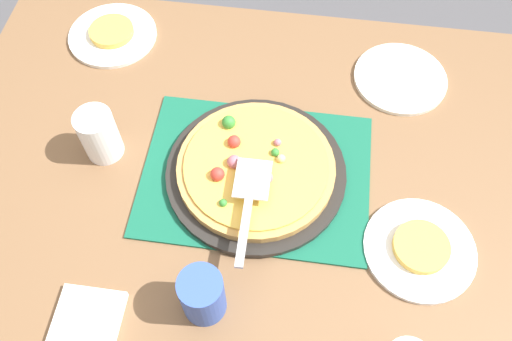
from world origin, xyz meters
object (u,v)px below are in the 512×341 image
pizza_pan (256,172)px  cup_far (99,135)px  served_slice_left (112,31)px  served_slice_right (421,247)px  plate_far_right (419,249)px  plate_side (400,78)px  pizza (255,167)px  plate_near_left (113,35)px  pizza_server (250,200)px  cup_corner (203,295)px  napkin_stack (87,321)px

pizza_pan → cup_far: size_ratio=3.17×
served_slice_left → served_slice_right: 0.89m
plate_far_right → plate_side: bearing=-85.3°
pizza → plate_near_left: bearing=-40.7°
cup_far → pizza_pan: bearing=176.9°
plate_far_right → served_slice_left: bearing=-32.5°
pizza_server → served_slice_left: bearing=-47.5°
plate_far_right → cup_corner: cup_corner is taller
plate_near_left → napkin_stack: 0.72m
plate_far_right → cup_far: (0.67, -0.14, 0.06)m
pizza_pan → served_slice_left: 0.54m
pizza → served_slice_left: size_ratio=3.00×
pizza → plate_side: pizza is taller
pizza_server → pizza: bearing=-88.4°
pizza_pan → napkin_stack: pizza_pan is taller
cup_far → pizza: bearing=177.0°
cup_far → napkin_stack: size_ratio=1.00×
served_slice_left → napkin_stack: 0.72m
plate_far_right → cup_corner: size_ratio=1.83×
plate_near_left → pizza_server: (-0.41, 0.45, 0.07)m
served_slice_left → napkin_stack: size_ratio=0.92×
served_slice_left → cup_far: 0.35m
served_slice_right → cup_corner: bearing=22.6°
cup_far → cup_corner: bearing=132.2°
plate_side → pizza_server: 0.51m
plate_far_right → served_slice_right: 0.01m
cup_corner → napkin_stack: bearing=16.1°
pizza → napkin_stack: size_ratio=2.75×
cup_far → plate_near_left: bearing=-76.8°
pizza_pan → cup_corner: bearing=79.2°
pizza_pan → pizza_server: size_ratio=1.65×
served_slice_left → plate_side: bearing=176.4°
plate_far_right → pizza_server: size_ratio=0.95×
cup_corner → served_slice_left: bearing=-60.9°
cup_corner → plate_near_left: bearing=-60.9°
pizza_server → plate_side: bearing=-126.7°
served_slice_left → served_slice_right: size_ratio=1.00×
cup_far → pizza_server: (-0.34, 0.12, 0.01)m
plate_near_left → pizza_server: 0.62m
served_slice_right → cup_corner: (0.40, 0.16, 0.04)m
pizza_pan → served_slice_left: size_ratio=3.45×
pizza_pan → plate_far_right: pizza_pan is taller
served_slice_left → cup_corner: 0.74m
pizza → plate_near_left: 0.54m
pizza_pan → pizza_server: bearing=90.6°
pizza_server → pizza_pan: bearing=-89.4°
cup_far → pizza_server: size_ratio=0.52×
pizza_pan → plate_side: pizza_pan is taller
served_slice_right → pizza_server: size_ratio=0.48×
plate_near_left → plate_side: same height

